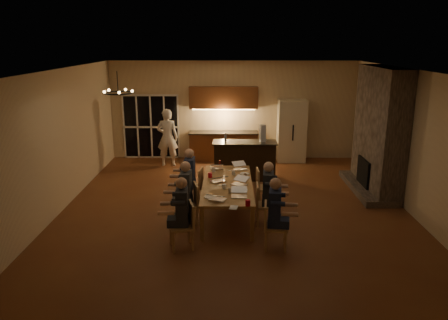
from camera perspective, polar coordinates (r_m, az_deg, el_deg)
floor at (r=10.44m, az=1.35°, el=-6.08°), size 9.00×9.00×0.00m
back_wall at (r=14.41m, az=1.15°, el=6.50°), size 8.00×0.04×3.20m
left_wall at (r=10.69m, az=-20.69°, el=2.39°), size 0.04×9.00×3.20m
right_wall at (r=10.81m, az=23.26°, el=2.26°), size 0.04×9.00×3.20m
ceiling at (r=9.74m, az=1.47°, el=11.84°), size 8.00×9.00×0.04m
french_doors at (r=14.68m, az=-9.49°, el=4.28°), size 1.86×0.08×2.10m
fireplace at (r=11.79m, az=19.65°, el=3.62°), size 0.58×2.50×3.20m
kitchenette at (r=14.16m, az=-0.06°, el=4.71°), size 2.24×0.68×2.40m
refrigerator at (r=14.30m, az=8.80°, el=3.81°), size 0.90×0.68×2.00m
dining_table at (r=9.84m, az=0.44°, el=-5.11°), size 1.10×2.83×0.75m
bar_island at (r=12.36m, az=2.70°, el=-0.04°), size 1.80×0.69×1.08m
chair_left_near at (r=8.33m, az=-5.58°, el=-8.59°), size 0.54×0.54×0.89m
chair_left_mid at (r=9.36m, az=-4.87°, el=-5.82°), size 0.53×0.53×0.89m
chair_left_far at (r=10.49m, az=-4.09°, el=-3.43°), size 0.50×0.50×0.89m
chair_right_near at (r=8.34m, az=6.78°, el=-8.58°), size 0.48×0.48×0.89m
chair_right_mid at (r=9.36m, az=5.56°, el=-5.84°), size 0.46×0.46×0.89m
chair_right_far at (r=10.44m, az=5.49°, el=-3.56°), size 0.46×0.46×0.89m
person_left_near at (r=8.31m, az=-5.49°, el=-6.83°), size 0.63×0.63×1.38m
person_right_near at (r=8.29m, az=6.63°, el=-6.90°), size 0.68×0.68×1.38m
person_left_mid at (r=9.33m, az=-4.98°, el=-4.29°), size 0.63×0.63×1.38m
person_right_mid at (r=9.31m, az=5.75°, el=-4.34°), size 0.65×0.65×1.38m
person_left_far at (r=10.37m, az=-4.49°, el=-2.24°), size 0.63×0.63×1.38m
standing_person at (r=13.69m, az=-7.40°, el=2.93°), size 0.66×0.44×1.80m
chandelier at (r=9.54m, az=-13.66°, el=8.51°), size 0.62×0.62×0.03m
laptop_a at (r=8.70m, az=-0.85°, el=-4.50°), size 0.40×0.38×0.23m
laptop_b at (r=8.84m, az=1.98°, el=-4.16°), size 0.33×0.29×0.23m
laptop_c at (r=9.81m, az=-0.81°, el=-2.17°), size 0.41×0.40×0.23m
laptop_d at (r=9.57m, az=1.97°, el=-2.63°), size 0.42×0.41×0.23m
laptop_e at (r=10.78m, az=-0.96°, el=-0.54°), size 0.33×0.29×0.23m
laptop_f at (r=10.71m, az=2.16°, el=-0.66°), size 0.39×0.37×0.23m
mug_front at (r=9.34m, az=0.03°, el=-3.49°), size 0.09×0.09×0.10m
mug_mid at (r=10.28m, az=1.26°, el=-1.71°), size 0.08×0.08×0.10m
mug_back at (r=10.54m, az=-1.34°, el=-1.27°), size 0.09×0.09×0.10m
redcup_near at (r=8.41m, az=3.14°, el=-5.62°), size 0.10×0.10×0.12m
redcup_mid at (r=10.10m, az=-1.82°, el=-1.97°), size 0.10×0.10×0.12m
can_silver at (r=9.04m, az=0.73°, el=-4.06°), size 0.06×0.06×0.12m
can_cola at (r=11.10m, az=-0.53°, el=-0.36°), size 0.07×0.07×0.12m
can_right at (r=10.02m, az=2.78°, el=-2.13°), size 0.07×0.07×0.12m
plate_near at (r=9.26m, az=2.27°, el=-3.93°), size 0.27×0.27×0.02m
plate_left at (r=8.86m, az=-1.85°, el=-4.84°), size 0.23×0.23×0.02m
plate_far at (r=10.37m, az=2.71°, el=-1.80°), size 0.22×0.22×0.02m
notepad at (r=8.32m, az=1.26°, el=-6.22°), size 0.18×0.23×0.01m
bar_bottle at (r=12.24m, az=0.18°, el=3.01°), size 0.07×0.07×0.24m
bar_blender at (r=12.21m, az=5.06°, el=3.50°), size 0.19×0.19×0.48m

